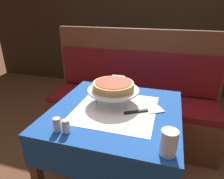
# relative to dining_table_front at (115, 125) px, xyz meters

# --- Properties ---
(dining_table_front) EXTENTS (0.79, 0.79, 0.74)m
(dining_table_front) POSITION_rel_dining_table_front_xyz_m (0.00, 0.00, 0.00)
(dining_table_front) COLOR #194799
(dining_table_front) RESTS_ON ground_plane
(dining_table_rear) EXTENTS (0.75, 0.75, 0.73)m
(dining_table_rear) POSITION_rel_dining_table_front_xyz_m (0.30, 1.59, -0.01)
(dining_table_rear) COLOR #1E6B33
(dining_table_rear) RESTS_ON ground_plane
(booth_bench) EXTENTS (1.68, 0.49, 1.12)m
(booth_bench) POSITION_rel_dining_table_front_xyz_m (-0.04, 0.75, -0.29)
(booth_bench) COLOR brown
(booth_bench) RESTS_ON ground_plane
(back_wall_panel) EXTENTS (6.00, 0.04, 2.40)m
(back_wall_panel) POSITION_rel_dining_table_front_xyz_m (0.00, 2.18, 0.58)
(back_wall_panel) COLOR black
(back_wall_panel) RESTS_ON ground_plane
(pizza_pan_stand) EXTENTS (0.34, 0.34, 0.10)m
(pizza_pan_stand) POSITION_rel_dining_table_front_xyz_m (-0.04, 0.08, 0.21)
(pizza_pan_stand) COLOR #ADADB2
(pizza_pan_stand) RESTS_ON dining_table_front
(deep_dish_pizza) EXTENTS (0.27, 0.27, 0.05)m
(deep_dish_pizza) POSITION_rel_dining_table_front_xyz_m (-0.04, 0.08, 0.24)
(deep_dish_pizza) COLOR tan
(deep_dish_pizza) RESTS_ON pizza_pan_stand
(pizza_server) EXTENTS (0.24, 0.18, 0.01)m
(pizza_server) POSITION_rel_dining_table_front_xyz_m (0.18, 0.02, 0.12)
(pizza_server) COLOR #BCBCC1
(pizza_server) RESTS_ON dining_table_front
(water_glass_near) EXTENTS (0.07, 0.07, 0.12)m
(water_glass_near) POSITION_rel_dining_table_front_xyz_m (0.33, -0.33, 0.18)
(water_glass_near) COLOR silver
(water_glass_near) RESTS_ON dining_table_front
(salt_shaker) EXTENTS (0.04, 0.04, 0.07)m
(salt_shaker) POSITION_rel_dining_table_front_xyz_m (-0.22, -0.31, 0.15)
(salt_shaker) COLOR silver
(salt_shaker) RESTS_ON dining_table_front
(pepper_shaker) EXTENTS (0.04, 0.04, 0.07)m
(pepper_shaker) POSITION_rel_dining_table_front_xyz_m (-0.17, -0.31, 0.15)
(pepper_shaker) COLOR silver
(pepper_shaker) RESTS_ON dining_table_front
(napkin_holder) EXTENTS (0.10, 0.05, 0.09)m
(napkin_holder) POSITION_rel_dining_table_front_xyz_m (-0.08, 0.35, 0.16)
(napkin_holder) COLOR #B2B2B7
(napkin_holder) RESTS_ON dining_table_front
(condiment_caddy) EXTENTS (0.12, 0.12, 0.17)m
(condiment_caddy) POSITION_rel_dining_table_front_xyz_m (0.38, 1.49, 0.15)
(condiment_caddy) COLOR black
(condiment_caddy) RESTS_ON dining_table_rear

